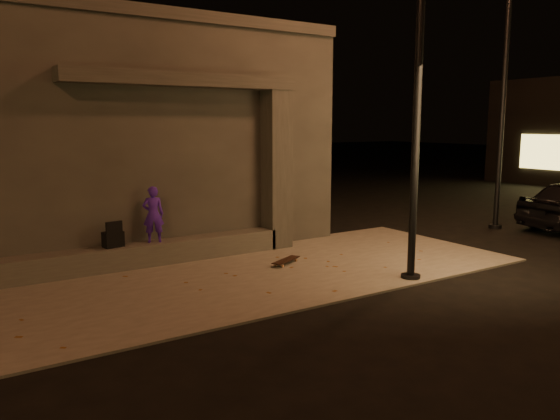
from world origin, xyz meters
TOP-DOWN VIEW (x-y plane):
  - ground at (0.00, 0.00)m, footprint 120.00×120.00m
  - sidewalk at (0.00, 2.00)m, footprint 11.00×4.40m
  - building at (-1.00, 6.49)m, footprint 9.00×5.10m
  - ledge at (-1.50, 3.75)m, footprint 6.00×0.55m
  - column at (1.70, 3.75)m, footprint 0.55×0.55m
  - canopy at (-0.50, 3.80)m, footprint 5.00×0.70m
  - skateboarder at (-1.28, 3.75)m, footprint 0.49×0.39m
  - backpack at (-2.11, 3.75)m, footprint 0.41×0.30m
  - skateboard at (0.98, 2.25)m, footprint 0.82×0.55m
  - street_lamp_0 at (2.39, 0.14)m, footprint 0.36×0.36m
  - street_lamp_2 at (8.16, 2.49)m, footprint 0.36×0.36m

SIDE VIEW (x-z plane):
  - ground at x=0.00m, z-range 0.00..0.00m
  - sidewalk at x=0.00m, z-range 0.00..0.04m
  - skateboard at x=0.98m, z-range 0.07..0.16m
  - ledge at x=-1.50m, z-range 0.04..0.49m
  - backpack at x=-2.11m, z-range 0.41..0.94m
  - skateboarder at x=-1.28m, z-range 0.49..1.65m
  - column at x=1.70m, z-range 0.04..3.64m
  - building at x=-1.00m, z-range -0.01..5.22m
  - canopy at x=-0.50m, z-range 3.64..3.92m
  - street_lamp_0 at x=2.39m, z-range 0.49..8.15m
  - street_lamp_2 at x=8.16m, z-range 0.50..8.32m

